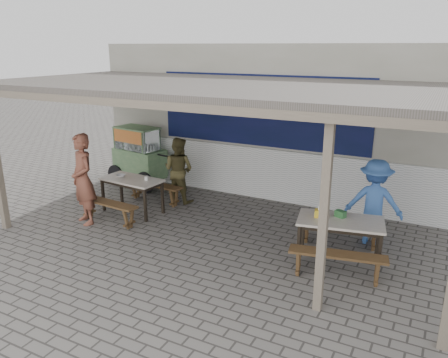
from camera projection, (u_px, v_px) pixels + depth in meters
ground at (202, 248)px, 7.78m from camera, size 60.00×60.00×0.00m
back_wall at (277, 122)px, 10.31m from camera, size 9.00×1.28×3.50m
warung_roof at (226, 89)px, 7.74m from camera, size 9.00×4.21×2.81m
table_left at (132, 182)px, 9.27m from camera, size 1.37×0.77×0.75m
bench_left_street at (108, 207)px, 8.79m from camera, size 1.44×0.39×0.45m
bench_left_wall at (154, 188)px, 9.95m from camera, size 1.44×0.39×0.45m
table_right at (340, 224)px, 7.09m from camera, size 1.48×1.00×0.75m
bench_right_street at (337, 260)px, 6.62m from camera, size 1.49×0.56×0.45m
bench_right_wall at (340, 228)px, 7.76m from camera, size 1.49×0.56×0.45m
vendor_cart at (139, 155)px, 10.99m from camera, size 1.95×0.94×1.52m
patron_street_side at (83, 179)px, 8.63m from camera, size 0.79×0.67×1.83m
patron_wall_side at (179, 170)px, 9.90m from camera, size 0.73×0.58×1.50m
patron_right_table at (374, 202)px, 7.78m from camera, size 1.07×0.69×1.56m
tissue_box at (319, 213)px, 7.17m from camera, size 0.15×0.15×0.13m
donation_box at (340, 214)px, 7.17m from camera, size 0.20×0.17×0.11m
condiment_jar at (146, 178)px, 9.14m from camera, size 0.08×0.08×0.09m
condiment_bowl at (121, 176)px, 9.38m from camera, size 0.24×0.24×0.05m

